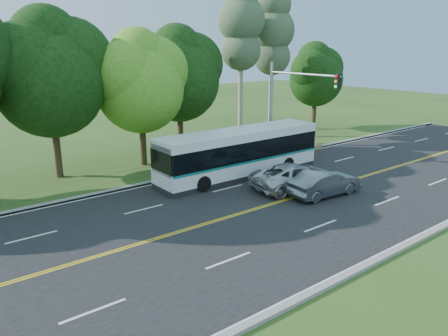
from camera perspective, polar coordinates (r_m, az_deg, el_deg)
ground at (r=23.57m, az=6.75°, el=-4.58°), size 120.00×120.00×0.00m
road at (r=23.56m, az=6.75°, el=-4.56°), size 60.00×14.00×0.02m
curb_north at (r=28.78m, az=-3.26°, el=-0.54°), size 60.00×0.30×0.15m
curb_south at (r=19.55m, az=21.81°, el=-9.87°), size 60.00×0.30×0.15m
grass_verge at (r=30.27m, az=-5.26°, el=0.19°), size 60.00×4.00×0.10m
lane_markings at (r=23.50m, az=6.59°, el=-4.58°), size 57.60×13.82×0.00m
tree_row at (r=29.68m, az=-17.59°, el=12.32°), size 44.70×9.10×13.84m
bougainvillea_hedge at (r=33.79m, az=5.80°, el=3.00°), size 9.50×2.25×1.50m
traffic_signal at (r=30.73m, az=8.64°, el=9.11°), size 0.42×6.10×7.00m
transit_bus at (r=27.72m, az=2.05°, el=1.89°), size 11.44×2.56×2.99m
sedan at (r=24.93m, az=13.01°, el=-1.91°), size 4.54×1.86×1.46m
suv at (r=25.82m, az=9.27°, el=-1.06°), size 5.68×3.26×1.49m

